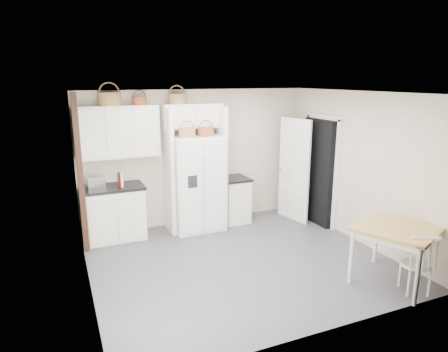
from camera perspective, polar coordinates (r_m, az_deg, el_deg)
name	(u,v)px	position (r m, az deg, el deg)	size (l,w,h in m)	color
floor	(240,261)	(6.44, 2.36, -12.01)	(4.50, 4.50, 0.00)	#424349
ceiling	(242,93)	(5.80, 2.62, 11.77)	(4.50, 4.50, 0.00)	white
wall_back	(197,157)	(7.80, -3.86, 2.67)	(4.50, 4.50, 0.00)	beige
wall_left	(83,199)	(5.45, -19.45, -3.06)	(4.00, 4.00, 0.00)	beige
wall_right	(360,168)	(7.23, 18.81, 1.05)	(4.00, 4.00, 0.00)	beige
refrigerator	(197,183)	(7.49, -3.92, -1.01)	(0.92, 0.74, 1.78)	white
base_cab_left	(115,214)	(7.36, -15.35, -5.23)	(1.00, 0.63, 0.93)	silver
base_cab_right	(234,200)	(7.98, 1.48, -3.49)	(0.49, 0.58, 0.86)	silver
dining_table	(395,254)	(6.15, 23.20, -10.27)	(0.99, 0.99, 0.83)	#A88539
windsor_chair	(416,264)	(6.00, 25.74, -11.31)	(0.39, 0.35, 0.79)	silver
counter_left	(113,187)	(7.22, -15.60, -1.58)	(1.05, 0.68, 0.04)	black
counter_right	(234,179)	(7.86, 1.50, -0.37)	(0.53, 0.62, 0.04)	black
toaster	(95,183)	(7.15, -17.92, -0.90)	(0.29, 0.17, 0.20)	silver
cookbook_red	(120,180)	(7.12, -14.62, -0.53)	(0.04, 0.16, 0.24)	maroon
cookbook_cream	(122,179)	(7.13, -14.36, -0.44)	(0.04, 0.17, 0.26)	beige
basket_upper_b	(110,99)	(7.12, -16.04, 10.53)	(0.38, 0.38, 0.22)	brown
basket_upper_c	(139,101)	(7.20, -11.98, 10.48)	(0.25, 0.25, 0.14)	brown
basket_bridge_a	(177,99)	(7.37, -6.73, 10.91)	(0.33, 0.33, 0.18)	brown
basket_fridge_a	(187,133)	(7.14, -5.30, 6.19)	(0.30, 0.30, 0.16)	brown
basket_fridge_b	(206,132)	(7.26, -2.60, 6.35)	(0.29, 0.29, 0.16)	brown
upper_cabinet	(118,132)	(7.19, -14.90, 6.13)	(1.40, 0.34, 0.90)	silver
bridge_cabinet	(192,116)	(7.47, -4.62, 8.56)	(1.12, 0.34, 0.45)	silver
fridge_panel_left	(169,171)	(7.36, -7.92, 0.69)	(0.08, 0.60, 2.30)	silver
fridge_panel_right	(220,166)	(7.68, -0.56, 1.38)	(0.08, 0.60, 2.30)	silver
trim_post	(80,175)	(6.75, -19.85, 0.11)	(0.09, 0.09, 2.60)	#2F2014
doorway_void	(319,172)	(7.98, 13.44, 0.56)	(0.18, 0.85, 2.05)	black
door_slab	(294,170)	(8.05, 9.97, 0.84)	(0.80, 0.04, 2.05)	white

